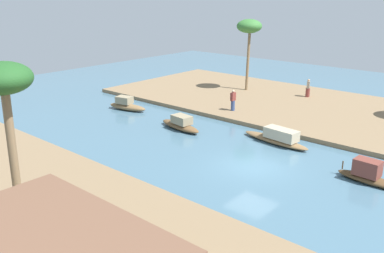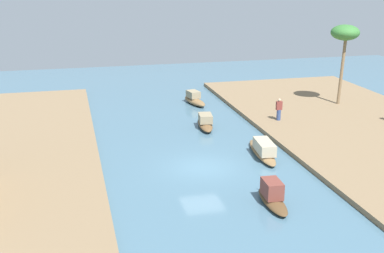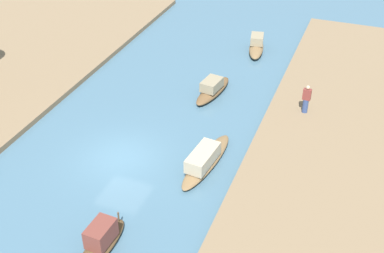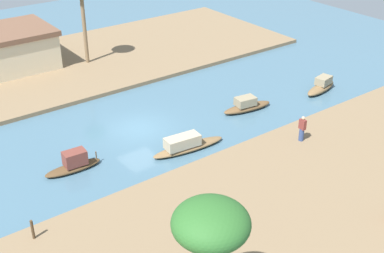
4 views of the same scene
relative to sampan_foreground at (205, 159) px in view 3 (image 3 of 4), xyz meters
The scene contains 6 objects.
river_water 4.40m from the sampan_foreground, 102.08° to the left, with size 70.78×70.78×0.00m, color #476B7F.
sampan_foreground is the anchor object (origin of this frame).
sampan_with_tall_canopy 14.04m from the sampan_foreground, ahead, with size 3.76×1.71×1.15m.
sampan_near_left_bank 7.02m from the sampan_foreground, 162.28° to the left, with size 3.51×1.16×1.25m.
sampan_upstream_small 7.19m from the sampan_foreground, 15.95° to the left, with size 4.05×1.57×1.08m.
person_on_near_bank 7.50m from the sampan_foreground, 30.71° to the right, with size 0.34×0.47×1.73m.
Camera 3 is at (-17.63, -10.69, 15.62)m, focal length 46.42 mm.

